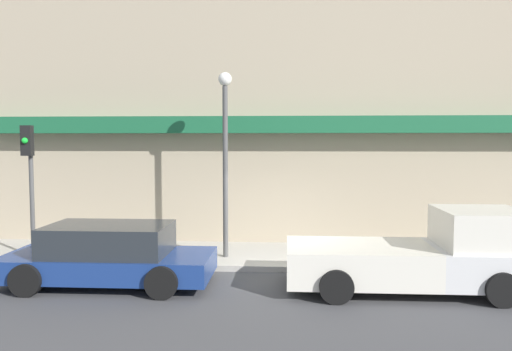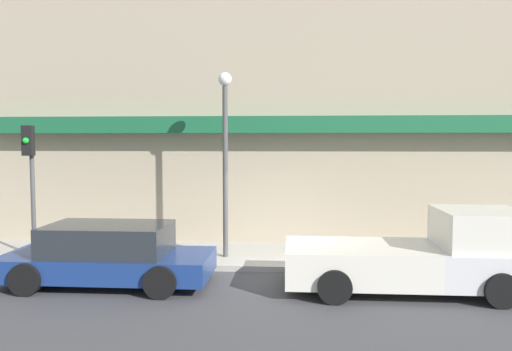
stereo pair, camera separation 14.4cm
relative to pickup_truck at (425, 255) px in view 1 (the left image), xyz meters
The scene contains 8 objects.
ground_plane 3.60m from the pickup_truck, 158.29° to the left, with size 80.00×80.00×0.00m, color #424244.
sidewalk 4.36m from the pickup_truck, 139.41° to the left, with size 36.00×2.99×0.15m.
building 8.40m from the pickup_truck, 119.35° to the left, with size 19.80×3.80×11.93m.
pickup_truck is the anchor object (origin of this frame).
parked_car 7.06m from the pickup_truck, behind, with size 4.70×2.12×1.39m.
fire_hydrant 7.46m from the pickup_truck, 165.07° to the left, with size 0.19×0.19×0.67m.
street_lamp 5.77m from the pickup_truck, 153.77° to the left, with size 0.36×0.36×4.95m.
traffic_light 10.21m from the pickup_truck, 169.18° to the left, with size 0.28×0.42×3.54m.
Camera 1 is at (0.26, -12.26, 3.28)m, focal length 35.00 mm.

